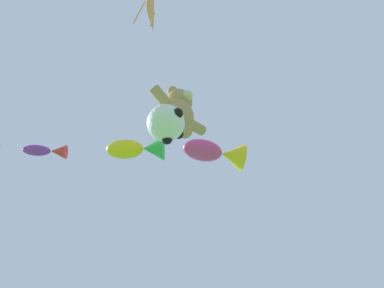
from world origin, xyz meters
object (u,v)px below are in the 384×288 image
at_px(teddy_bear_kite, 179,111).
at_px(fish_kite_goldfin, 139,149).
at_px(fish_kite_violet, 48,151).
at_px(diamond_kite, 150,4).
at_px(soccer_ball_kite, 166,123).
at_px(fish_kite_magenta, 217,153).

height_order(teddy_bear_kite, fish_kite_goldfin, fish_kite_goldfin).
height_order(fish_kite_goldfin, fish_kite_violet, fish_kite_violet).
relative_size(teddy_bear_kite, fish_kite_goldfin, 1.12).
relative_size(fish_kite_goldfin, fish_kite_violet, 1.36).
distance_m(fish_kite_goldfin, fish_kite_violet, 3.05).
height_order(fish_kite_goldfin, diamond_kite, diamond_kite).
bearing_deg(diamond_kite, fish_kite_goldfin, 51.80).
bearing_deg(soccer_ball_kite, teddy_bear_kite, 16.68).
height_order(soccer_ball_kite, fish_kite_magenta, fish_kite_magenta).
bearing_deg(fish_kite_violet, diamond_kite, -96.81).
distance_m(soccer_ball_kite, diamond_kite, 3.94).
height_order(teddy_bear_kite, soccer_ball_kite, teddy_bear_kite).
bearing_deg(fish_kite_goldfin, fish_kite_violet, 130.68).
bearing_deg(fish_kite_magenta, fish_kite_goldfin, 141.85).
bearing_deg(fish_kite_violet, soccer_ball_kite, -76.01).
bearing_deg(soccer_ball_kite, fish_kite_goldfin, 70.46).
relative_size(teddy_bear_kite, soccer_ball_kite, 2.01).
bearing_deg(diamond_kite, soccer_ball_kite, 29.83).
height_order(soccer_ball_kite, fish_kite_goldfin, fish_kite_goldfin).
bearing_deg(soccer_ball_kite, diamond_kite, -150.17).
xyz_separation_m(teddy_bear_kite, fish_kite_violet, (-1.67, 4.47, 1.07)).
height_order(teddy_bear_kite, fish_kite_violet, fish_kite_violet).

